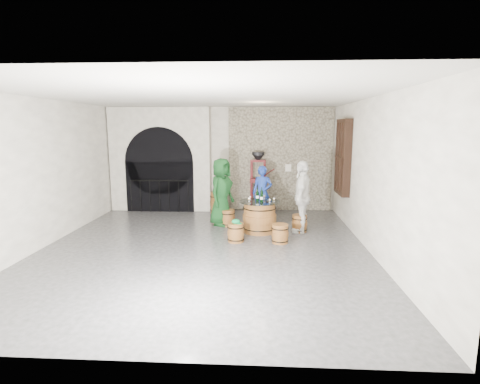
# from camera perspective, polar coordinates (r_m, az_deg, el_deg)

# --- Properties ---
(ground) EXTENTS (8.00, 8.00, 0.00)m
(ground) POSITION_cam_1_polar(r_m,az_deg,el_deg) (8.23, -5.44, -8.50)
(ground) COLOR #2D2D30
(ground) RESTS_ON ground
(wall_back) EXTENTS (8.00, 0.00, 8.00)m
(wall_back) POSITION_cam_1_polar(r_m,az_deg,el_deg) (11.82, -2.65, 5.04)
(wall_back) COLOR silver
(wall_back) RESTS_ON ground
(wall_front) EXTENTS (8.00, 0.00, 8.00)m
(wall_front) POSITION_cam_1_polar(r_m,az_deg,el_deg) (4.03, -14.37, -4.54)
(wall_front) COLOR silver
(wall_front) RESTS_ON ground
(wall_left) EXTENTS (0.00, 8.00, 8.00)m
(wall_left) POSITION_cam_1_polar(r_m,az_deg,el_deg) (9.10, -27.99, 2.48)
(wall_left) COLOR silver
(wall_left) RESTS_ON ground
(wall_right) EXTENTS (0.00, 8.00, 8.00)m
(wall_right) POSITION_cam_1_polar(r_m,az_deg,el_deg) (8.11, 19.62, 2.31)
(wall_right) COLOR silver
(wall_right) RESTS_ON ground
(ceiling) EXTENTS (8.00, 8.00, 0.00)m
(ceiling) POSITION_cam_1_polar(r_m,az_deg,el_deg) (7.84, -5.83, 14.30)
(ceiling) COLOR beige
(ceiling) RESTS_ON wall_back
(stone_facing_panel) EXTENTS (3.20, 0.12, 3.18)m
(stone_facing_panel) POSITION_cam_1_polar(r_m,az_deg,el_deg) (11.72, 6.14, 4.96)
(stone_facing_panel) COLOR gray
(stone_facing_panel) RESTS_ON ground
(arched_opening) EXTENTS (3.10, 0.60, 3.19)m
(arched_opening) POSITION_cam_1_polar(r_m,az_deg,el_deg) (11.92, -11.94, 4.79)
(arched_opening) COLOR silver
(arched_opening) RESTS_ON ground
(shuttered_window) EXTENTS (0.23, 1.10, 2.00)m
(shuttered_window) POSITION_cam_1_polar(r_m,az_deg,el_deg) (10.38, 15.36, 5.15)
(shuttered_window) COLOR black
(shuttered_window) RESTS_ON wall_right
(barrel_table) EXTENTS (1.01, 1.01, 0.78)m
(barrel_table) POSITION_cam_1_polar(r_m,az_deg,el_deg) (9.33, 2.99, -3.79)
(barrel_table) COLOR brown
(barrel_table) RESTS_ON ground
(barrel_stool_left) EXTENTS (0.40, 0.40, 0.43)m
(barrel_stool_left) POSITION_cam_1_polar(r_m,az_deg,el_deg) (9.94, -1.88, -3.96)
(barrel_stool_left) COLOR brown
(barrel_stool_left) RESTS_ON ground
(barrel_stool_far) EXTENTS (0.40, 0.40, 0.43)m
(barrel_stool_far) POSITION_cam_1_polar(r_m,az_deg,el_deg) (10.35, 3.31, -3.42)
(barrel_stool_far) COLOR brown
(barrel_stool_far) RESTS_ON ground
(barrel_stool_right) EXTENTS (0.40, 0.40, 0.43)m
(barrel_stool_right) POSITION_cam_1_polar(r_m,az_deg,el_deg) (9.49, 9.06, -4.75)
(barrel_stool_right) COLOR brown
(barrel_stool_right) RESTS_ON ground
(barrel_stool_near_right) EXTENTS (0.40, 0.40, 0.43)m
(barrel_stool_near_right) POSITION_cam_1_polar(r_m,az_deg,el_deg) (8.53, 6.12, -6.34)
(barrel_stool_near_right) COLOR brown
(barrel_stool_near_right) RESTS_ON ground
(barrel_stool_near_left) EXTENTS (0.40, 0.40, 0.43)m
(barrel_stool_near_left) POSITION_cam_1_polar(r_m,az_deg,el_deg) (8.57, -0.64, -6.20)
(barrel_stool_near_left) COLOR brown
(barrel_stool_near_left) RESTS_ON ground
(green_cap) EXTENTS (0.23, 0.19, 0.10)m
(green_cap) POSITION_cam_1_polar(r_m,az_deg,el_deg) (8.51, -0.62, -4.53)
(green_cap) COLOR #0B7C3F
(green_cap) RESTS_ON barrel_stool_near_left
(person_green) EXTENTS (0.89, 1.03, 1.79)m
(person_green) POSITION_cam_1_polar(r_m,az_deg,el_deg) (9.93, -2.85, 0.02)
(person_green) COLOR #0F3816
(person_green) RESTS_ON ground
(person_blue) EXTENTS (0.62, 0.47, 1.53)m
(person_blue) POSITION_cam_1_polar(r_m,az_deg,el_deg) (10.48, 3.41, -0.17)
(person_blue) COLOR navy
(person_blue) RESTS_ON ground
(person_white) EXTENTS (0.71, 1.13, 1.79)m
(person_white) POSITION_cam_1_polar(r_m,az_deg,el_deg) (9.35, 9.46, -0.71)
(person_white) COLOR white
(person_white) RESTS_ON ground
(wine_bottle_left) EXTENTS (0.08, 0.08, 0.32)m
(wine_bottle_left) POSITION_cam_1_polar(r_m,az_deg,el_deg) (9.27, 2.68, -0.56)
(wine_bottle_left) COLOR black
(wine_bottle_left) RESTS_ON barrel_table
(wine_bottle_center) EXTENTS (0.08, 0.08, 0.32)m
(wine_bottle_center) POSITION_cam_1_polar(r_m,az_deg,el_deg) (9.12, 3.31, -0.75)
(wine_bottle_center) COLOR black
(wine_bottle_center) RESTS_ON barrel_table
(wine_bottle_right) EXTENTS (0.08, 0.08, 0.32)m
(wine_bottle_right) POSITION_cam_1_polar(r_m,az_deg,el_deg) (9.41, 3.33, -0.41)
(wine_bottle_right) COLOR black
(wine_bottle_right) RESTS_ON barrel_table
(tasting_glass_a) EXTENTS (0.05, 0.05, 0.10)m
(tasting_glass_a) POSITION_cam_1_polar(r_m,az_deg,el_deg) (9.20, 1.37, -1.16)
(tasting_glass_a) COLOR #B67423
(tasting_glass_a) RESTS_ON barrel_table
(tasting_glass_b) EXTENTS (0.05, 0.05, 0.10)m
(tasting_glass_b) POSITION_cam_1_polar(r_m,az_deg,el_deg) (9.21, 5.21, -1.19)
(tasting_glass_b) COLOR #B67423
(tasting_glass_b) RESTS_ON barrel_table
(tasting_glass_c) EXTENTS (0.05, 0.05, 0.10)m
(tasting_glass_c) POSITION_cam_1_polar(r_m,az_deg,el_deg) (9.47, 2.63, -0.85)
(tasting_glass_c) COLOR #B67423
(tasting_glass_c) RESTS_ON barrel_table
(tasting_glass_d) EXTENTS (0.05, 0.05, 0.10)m
(tasting_glass_d) POSITION_cam_1_polar(r_m,az_deg,el_deg) (9.55, 3.74, -0.77)
(tasting_glass_d) COLOR #B67423
(tasting_glass_d) RESTS_ON barrel_table
(tasting_glass_e) EXTENTS (0.05, 0.05, 0.10)m
(tasting_glass_e) POSITION_cam_1_polar(r_m,az_deg,el_deg) (9.06, 4.56, -1.37)
(tasting_glass_e) COLOR #B67423
(tasting_glass_e) RESTS_ON barrel_table
(tasting_glass_f) EXTENTS (0.05, 0.05, 0.10)m
(tasting_glass_f) POSITION_cam_1_polar(r_m,az_deg,el_deg) (9.40, 1.54, -0.93)
(tasting_glass_f) COLOR #B67423
(tasting_glass_f) RESTS_ON barrel_table
(side_barrel) EXTENTS (0.49, 0.49, 0.65)m
(side_barrel) POSITION_cam_1_polar(r_m,az_deg,el_deg) (11.37, -3.38, -1.66)
(side_barrel) COLOR brown
(side_barrel) RESTS_ON ground
(corking_press) EXTENTS (0.77, 0.47, 1.86)m
(corking_press) POSITION_cam_1_polar(r_m,az_deg,el_deg) (11.32, 2.76, 2.19)
(corking_press) COLOR #4F0D0F
(corking_press) RESTS_ON ground
(control_box) EXTENTS (0.18, 0.10, 0.22)m
(control_box) POSITION_cam_1_polar(r_m,az_deg,el_deg) (11.68, 7.36, 3.68)
(control_box) COLOR silver
(control_box) RESTS_ON wall_back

